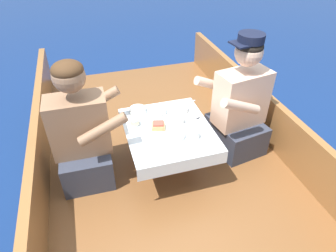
{
  "coord_description": "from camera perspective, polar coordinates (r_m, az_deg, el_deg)",
  "views": [
    {
      "loc": [
        -0.51,
        -1.81,
        2.01
      ],
      "look_at": [
        0.0,
        -0.11,
        0.71
      ],
      "focal_mm": 32.0,
      "sensor_mm": 36.0,
      "label": 1
    }
  ],
  "objects": [
    {
      "name": "gunwale_port",
      "position": [
        2.38,
        -23.34,
        -6.13
      ],
      "size": [
        0.06,
        3.44,
        0.4
      ],
      "primitive_type": "cube",
      "color": "#936033",
      "rests_on": "boat_deck"
    },
    {
      "name": "bowl_port_near",
      "position": [
        2.37,
        -1.9,
        3.02
      ],
      "size": [
        0.13,
        0.13,
        0.04
      ],
      "color": "silver",
      "rests_on": "cockpit_table"
    },
    {
      "name": "gunwale_starboard",
      "position": [
        2.76,
        18.53,
        1.39
      ],
      "size": [
        0.06,
        3.44,
        0.4
      ],
      "primitive_type": "cube",
      "color": "#936033",
      "rests_on": "boat_deck"
    },
    {
      "name": "bowl_center_far",
      "position": [
        2.38,
        -5.79,
        3.05
      ],
      "size": [
        0.13,
        0.13,
        0.04
      ],
      "color": "silver",
      "rests_on": "cockpit_table"
    },
    {
      "name": "sandwich",
      "position": [
        2.18,
        -1.85,
        0.08
      ],
      "size": [
        0.11,
        0.1,
        0.05
      ],
      "rotation": [
        0.0,
        0.0,
        -0.26
      ],
      "color": "tan",
      "rests_on": "plate_sandwich"
    },
    {
      "name": "utensil_knife_starboard",
      "position": [
        2.05,
        5.58,
        -3.94
      ],
      "size": [
        0.03,
        0.17,
        0.0
      ],
      "rotation": [
        0.0,
        0.0,
        1.71
      ],
      "color": "silver",
      "rests_on": "cockpit_table"
    },
    {
      "name": "tin_can",
      "position": [
        2.24,
        -6.34,
        0.75
      ],
      "size": [
        0.07,
        0.07,
        0.05
      ],
      "color": "silver",
      "rests_on": "cockpit_table"
    },
    {
      "name": "plate_sandwich",
      "position": [
        2.2,
        -1.84,
        -0.5
      ],
      "size": [
        0.18,
        0.18,
        0.01
      ],
      "color": "silver",
      "rests_on": "cockpit_table"
    },
    {
      "name": "utensil_spoon_port",
      "position": [
        2.51,
        2.71,
        4.67
      ],
      "size": [
        0.17,
        0.03,
        0.01
      ],
      "rotation": [
        0.0,
        0.0,
        3.03
      ],
      "color": "silver",
      "rests_on": "cockpit_table"
    },
    {
      "name": "coffee_cup_port",
      "position": [
        2.11,
        5.11,
        -1.59
      ],
      "size": [
        0.09,
        0.07,
        0.06
      ],
      "color": "silver",
      "rests_on": "cockpit_table"
    },
    {
      "name": "ground_plane",
      "position": [
        2.75,
        -0.66,
        -10.79
      ],
      "size": [
        60.0,
        60.0,
        0.0
      ],
      "primitive_type": "plane",
      "color": "navy"
    },
    {
      "name": "person_starboard",
      "position": [
        2.45,
        13.4,
        3.46
      ],
      "size": [
        0.57,
        0.51,
        1.0
      ],
      "rotation": [
        0.0,
        0.0,
        3.31
      ],
      "color": "#333847",
      "rests_on": "boat_deck"
    },
    {
      "name": "utensil_fork_starboard",
      "position": [
        2.29,
        4.74,
        1.11
      ],
      "size": [
        0.17,
        0.06,
        0.0
      ],
      "rotation": [
        0.0,
        0.0,
        0.23
      ],
      "color": "silver",
      "rests_on": "cockpit_table"
    },
    {
      "name": "boat_deck",
      "position": [
        2.63,
        -0.68,
        -8.4
      ],
      "size": [
        1.95,
        3.44,
        0.32
      ],
      "primitive_type": "cube",
      "color": "brown",
      "rests_on": "ground_plane"
    },
    {
      "name": "utensil_knife_port",
      "position": [
        2.43,
        -3.77,
        3.36
      ],
      "size": [
        0.17,
        0.04,
        0.0
      ],
      "rotation": [
        0.0,
        0.0,
        0.17
      ],
      "color": "silver",
      "rests_on": "cockpit_table"
    },
    {
      "name": "utensil_spoon_center",
      "position": [
        2.04,
        4.19,
        -3.93
      ],
      "size": [
        0.09,
        0.16,
        0.01
      ],
      "rotation": [
        0.0,
        0.0,
        1.13
      ],
      "color": "silver",
      "rests_on": "cockpit_table"
    },
    {
      "name": "bowl_port_far",
      "position": [
        2.39,
        2.06,
        3.33
      ],
      "size": [
        0.15,
        0.15,
        0.04
      ],
      "color": "silver",
      "rests_on": "cockpit_table"
    },
    {
      "name": "utensil_spoon_starboard",
      "position": [
        2.32,
        -0.64,
        1.73
      ],
      "size": [
        0.17,
        0.06,
        0.01
      ],
      "rotation": [
        0.0,
        0.0,
        2.84
      ],
      "color": "silver",
      "rests_on": "cockpit_table"
    },
    {
      "name": "person_port",
      "position": [
        2.2,
        -16.04,
        -1.73
      ],
      "size": [
        0.53,
        0.45,
        0.95
      ],
      "rotation": [
        0.0,
        0.0,
        -0.02
      ],
      "color": "#333847",
      "rests_on": "boat_deck"
    },
    {
      "name": "cockpit_table",
      "position": [
        2.23,
        0.0,
        -1.25
      ],
      "size": [
        0.63,
        0.73,
        0.37
      ],
      "color": "#B2B2B7",
      "rests_on": "boat_deck"
    },
    {
      "name": "bowl_starboard_near",
      "position": [
        2.11,
        1.54,
        -1.7
      ],
      "size": [
        0.12,
        0.12,
        0.04
      ],
      "color": "silver",
      "rests_on": "cockpit_table"
    },
    {
      "name": "plate_bread",
      "position": [
        1.99,
        -3.13,
        -5.05
      ],
      "size": [
        0.18,
        0.18,
        0.01
      ],
      "color": "silver",
      "rests_on": "cockpit_table"
    },
    {
      "name": "coffee_cup_starboard",
      "position": [
        2.24,
        2.2,
        1.3
      ],
      "size": [
        0.1,
        0.07,
        0.07
      ],
      "color": "silver",
      "rests_on": "cockpit_table"
    }
  ]
}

